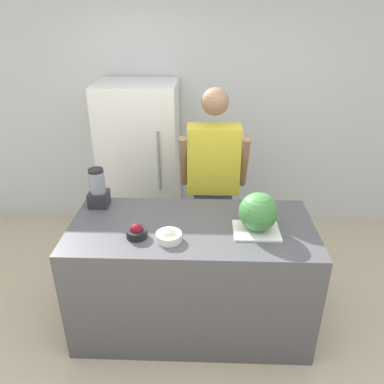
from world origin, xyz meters
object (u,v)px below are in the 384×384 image
at_px(refrigerator, 141,164).
at_px(watermelon, 258,212).
at_px(bowl_cherries, 137,232).
at_px(blender, 98,190).
at_px(bowl_cream, 169,236).
at_px(person, 213,184).

bearing_deg(refrigerator, watermelon, -53.30).
bearing_deg(refrigerator, bowl_cherries, -81.93).
bearing_deg(bowl_cherries, blender, 129.99).
xyz_separation_m(bowl_cherries, bowl_cream, (0.23, -0.04, -0.00)).
xyz_separation_m(refrigerator, bowl_cream, (0.44, -1.57, 0.11)).
xyz_separation_m(watermelon, bowl_cherries, (-0.84, -0.11, -0.11)).
distance_m(watermelon, blender, 1.26).
bearing_deg(bowl_cream, person, 71.53).
height_order(bowl_cream, blender, blender).
height_order(bowl_cherries, bowl_cream, same).
distance_m(person, bowl_cherries, 1.05).
xyz_separation_m(refrigerator, person, (0.76, -0.63, 0.06)).
bearing_deg(refrigerator, person, -39.59).
height_order(refrigerator, bowl_cream, refrigerator).
xyz_separation_m(person, bowl_cream, (-0.31, -0.94, 0.05)).
bearing_deg(blender, refrigerator, 81.63).
bearing_deg(watermelon, bowl_cherries, -172.25).
bearing_deg(blender, watermelon, -15.38).
distance_m(bowl_cherries, bowl_cream, 0.23).
bearing_deg(blender, bowl_cherries, -50.01).
xyz_separation_m(person, blender, (-0.92, -0.46, 0.15)).
height_order(watermelon, bowl_cream, watermelon).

